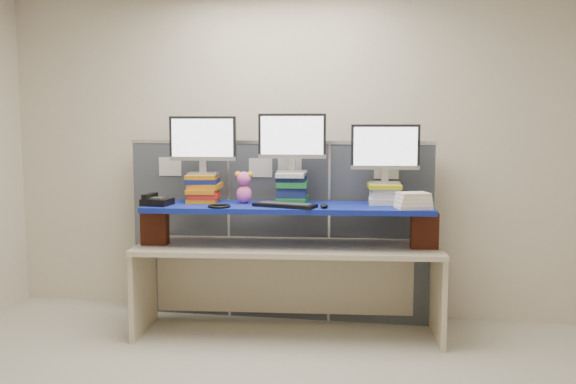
% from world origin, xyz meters
% --- Properties ---
extents(room, '(5.00, 4.00, 2.80)m').
position_xyz_m(room, '(0.00, 0.00, 1.40)').
color(room, beige).
rests_on(room, ground).
extents(cubicle_partition, '(2.60, 0.06, 1.53)m').
position_xyz_m(cubicle_partition, '(-0.00, 1.78, 0.77)').
color(cubicle_partition, '#40454C').
rests_on(cubicle_partition, ground).
extents(desk, '(2.43, 0.91, 0.72)m').
position_xyz_m(desk, '(0.15, 1.35, 0.58)').
color(desk, beige).
rests_on(desk, ground).
extents(brick_pier_left, '(0.21, 0.13, 0.28)m').
position_xyz_m(brick_pier_left, '(-0.89, 1.20, 0.86)').
color(brick_pier_left, maroon).
rests_on(brick_pier_left, desk).
extents(brick_pier_right, '(0.21, 0.13, 0.28)m').
position_xyz_m(brick_pier_right, '(1.20, 1.40, 0.86)').
color(brick_pier_right, maroon).
rests_on(brick_pier_right, desk).
extents(blue_board, '(2.26, 0.76, 0.04)m').
position_xyz_m(blue_board, '(0.15, 1.35, 1.02)').
color(blue_board, '#110B8D').
rests_on(blue_board, brick_pier_left).
extents(book_stack_left, '(0.30, 0.34, 0.22)m').
position_xyz_m(book_stack_left, '(-0.55, 1.41, 1.15)').
color(book_stack_left, orange).
rests_on(book_stack_left, blue_board).
extents(book_stack_center, '(0.27, 0.33, 0.24)m').
position_xyz_m(book_stack_center, '(0.16, 1.48, 1.16)').
color(book_stack_center, '#1E7134').
rests_on(book_stack_center, blue_board).
extents(book_stack_right, '(0.28, 0.32, 0.16)m').
position_xyz_m(book_stack_right, '(0.89, 1.55, 1.12)').
color(book_stack_right, silver).
rests_on(book_stack_right, blue_board).
extents(monitor_left, '(0.53, 0.17, 0.46)m').
position_xyz_m(monitor_left, '(-0.55, 1.41, 1.53)').
color(monitor_left, '#9C9CA1').
rests_on(monitor_left, book_stack_left).
extents(monitor_center, '(0.53, 0.17, 0.46)m').
position_xyz_m(monitor_center, '(0.17, 1.47, 1.55)').
color(monitor_center, '#9C9CA1').
rests_on(monitor_center, book_stack_center).
extents(monitor_right, '(0.53, 0.17, 0.46)m').
position_xyz_m(monitor_right, '(0.89, 1.54, 1.47)').
color(monitor_right, '#9C9CA1').
rests_on(monitor_right, book_stack_right).
extents(keyboard, '(0.51, 0.28, 0.03)m').
position_xyz_m(keyboard, '(0.15, 1.22, 1.06)').
color(keyboard, black).
rests_on(keyboard, blue_board).
extents(mouse, '(0.07, 0.11, 0.03)m').
position_xyz_m(mouse, '(0.45, 1.21, 1.06)').
color(mouse, black).
rests_on(mouse, blue_board).
extents(desk_phone, '(0.23, 0.21, 0.09)m').
position_xyz_m(desk_phone, '(-0.85, 1.16, 1.08)').
color(desk_phone, black).
rests_on(desk_phone, blue_board).
extents(headset, '(0.20, 0.20, 0.02)m').
position_xyz_m(headset, '(-0.34, 1.12, 1.05)').
color(headset, black).
rests_on(headset, blue_board).
extents(plush_toy, '(0.15, 0.11, 0.25)m').
position_xyz_m(plush_toy, '(-0.21, 1.40, 1.17)').
color(plush_toy, pink).
rests_on(plush_toy, blue_board).
extents(binder_stack, '(0.30, 0.26, 0.12)m').
position_xyz_m(binder_stack, '(1.11, 1.30, 1.10)').
color(binder_stack, '#EEE3CB').
rests_on(binder_stack, blue_board).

